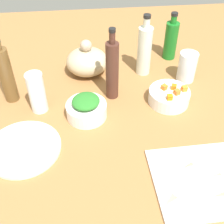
{
  "coord_description": "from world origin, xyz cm",
  "views": [
    {
      "loc": [
        -7.51,
        -72.19,
        73.73
      ],
      "look_at": [
        0.0,
        0.0,
        8.0
      ],
      "focal_mm": 47.56,
      "sensor_mm": 36.0,
      "label": 1
    }
  ],
  "objects_px": {
    "bowl_carrots": "(169,96)",
    "bottle_1": "(144,50)",
    "bottle_3": "(6,75)",
    "bottle_2": "(112,70)",
    "drinking_glass_1": "(187,67)",
    "bottle_0": "(171,40)",
    "bowl_greens": "(87,110)",
    "drinking_glass_0": "(37,93)",
    "cutting_board": "(205,180)",
    "plate_tofu": "(24,148)",
    "teapot": "(87,61)"
  },
  "relations": [
    {
      "from": "bowl_carrots",
      "to": "bottle_1",
      "type": "bearing_deg",
      "value": 106.44
    },
    {
      "from": "bottle_3",
      "to": "bowl_carrots",
      "type": "bearing_deg",
      "value": -7.75
    },
    {
      "from": "bottle_2",
      "to": "drinking_glass_1",
      "type": "xyz_separation_m",
      "value": [
        0.3,
        0.07,
        -0.06
      ]
    },
    {
      "from": "bottle_3",
      "to": "bottle_0",
      "type": "bearing_deg",
      "value": 19.16
    },
    {
      "from": "bowl_greens",
      "to": "drinking_glass_0",
      "type": "relative_size",
      "value": 0.93
    },
    {
      "from": "cutting_board",
      "to": "drinking_glass_0",
      "type": "height_order",
      "value": "drinking_glass_0"
    },
    {
      "from": "bottle_0",
      "to": "bottle_3",
      "type": "distance_m",
      "value": 0.69
    },
    {
      "from": "plate_tofu",
      "to": "bottle_0",
      "type": "height_order",
      "value": "bottle_0"
    },
    {
      "from": "cutting_board",
      "to": "bottle_2",
      "type": "bearing_deg",
      "value": 118.47
    },
    {
      "from": "cutting_board",
      "to": "teapot",
      "type": "xyz_separation_m",
      "value": [
        -0.31,
        0.57,
        0.05
      ]
    },
    {
      "from": "cutting_board",
      "to": "bottle_0",
      "type": "relative_size",
      "value": 1.43
    },
    {
      "from": "cutting_board",
      "to": "bottle_2",
      "type": "distance_m",
      "value": 0.48
    },
    {
      "from": "plate_tofu",
      "to": "bottle_1",
      "type": "xyz_separation_m",
      "value": [
        0.44,
        0.38,
        0.1
      ]
    },
    {
      "from": "bowl_carrots",
      "to": "drinking_glass_0",
      "type": "bearing_deg",
      "value": 179.03
    },
    {
      "from": "bottle_2",
      "to": "bottle_1",
      "type": "bearing_deg",
      "value": 44.84
    },
    {
      "from": "bowl_carrots",
      "to": "bottle_0",
      "type": "relative_size",
      "value": 0.72
    },
    {
      "from": "bowl_greens",
      "to": "bowl_carrots",
      "type": "relative_size",
      "value": 0.94
    },
    {
      "from": "bottle_3",
      "to": "drinking_glass_1",
      "type": "height_order",
      "value": "bottle_3"
    },
    {
      "from": "bowl_carrots",
      "to": "bottle_0",
      "type": "bearing_deg",
      "value": 75.86
    },
    {
      "from": "cutting_board",
      "to": "bowl_carrots",
      "type": "distance_m",
      "value": 0.35
    },
    {
      "from": "teapot",
      "to": "drinking_glass_1",
      "type": "xyz_separation_m",
      "value": [
        0.39,
        -0.09,
        0.0
      ]
    },
    {
      "from": "bottle_2",
      "to": "cutting_board",
      "type": "bearing_deg",
      "value": -61.53
    },
    {
      "from": "teapot",
      "to": "drinking_glass_0",
      "type": "bearing_deg",
      "value": -130.35
    },
    {
      "from": "drinking_glass_0",
      "to": "bottle_1",
      "type": "bearing_deg",
      "value": 25.27
    },
    {
      "from": "bowl_greens",
      "to": "bottle_1",
      "type": "bearing_deg",
      "value": 45.34
    },
    {
      "from": "plate_tofu",
      "to": "bottle_3",
      "type": "distance_m",
      "value": 0.29
    },
    {
      "from": "teapot",
      "to": "bottle_3",
      "type": "bearing_deg",
      "value": -153.67
    },
    {
      "from": "cutting_board",
      "to": "bowl_carrots",
      "type": "height_order",
      "value": "bowl_carrots"
    },
    {
      "from": "plate_tofu",
      "to": "bowl_greens",
      "type": "xyz_separation_m",
      "value": [
        0.2,
        0.13,
        0.02
      ]
    },
    {
      "from": "drinking_glass_1",
      "to": "plate_tofu",
      "type": "bearing_deg",
      "value": -152.74
    },
    {
      "from": "cutting_board",
      "to": "teapot",
      "type": "relative_size",
      "value": 1.61
    },
    {
      "from": "teapot",
      "to": "drinking_glass_1",
      "type": "distance_m",
      "value": 0.4
    },
    {
      "from": "drinking_glass_0",
      "to": "cutting_board",
      "type": "bearing_deg",
      "value": -36.38
    },
    {
      "from": "bottle_1",
      "to": "drinking_glass_0",
      "type": "xyz_separation_m",
      "value": [
        -0.41,
        -0.19,
        -0.03
      ]
    },
    {
      "from": "cutting_board",
      "to": "bowl_greens",
      "type": "bearing_deg",
      "value": 136.47
    },
    {
      "from": "teapot",
      "to": "bottle_1",
      "type": "xyz_separation_m",
      "value": [
        0.23,
        -0.02,
        0.05
      ]
    },
    {
      "from": "bowl_carrots",
      "to": "bottle_1",
      "type": "distance_m",
      "value": 0.22
    },
    {
      "from": "bottle_3",
      "to": "drinking_glass_0",
      "type": "distance_m",
      "value": 0.13
    },
    {
      "from": "bottle_2",
      "to": "bottle_3",
      "type": "bearing_deg",
      "value": 176.96
    },
    {
      "from": "plate_tofu",
      "to": "drinking_glass_0",
      "type": "height_order",
      "value": "drinking_glass_0"
    },
    {
      "from": "bottle_3",
      "to": "drinking_glass_1",
      "type": "distance_m",
      "value": 0.68
    },
    {
      "from": "bottle_2",
      "to": "bowl_carrots",
      "type": "bearing_deg",
      "value": -16.09
    },
    {
      "from": "bottle_2",
      "to": "drinking_glass_1",
      "type": "distance_m",
      "value": 0.32
    },
    {
      "from": "bowl_carrots",
      "to": "teapot",
      "type": "height_order",
      "value": "teapot"
    },
    {
      "from": "cutting_board",
      "to": "bottle_0",
      "type": "distance_m",
      "value": 0.66
    },
    {
      "from": "teapot",
      "to": "bottle_2",
      "type": "bearing_deg",
      "value": -62.26
    },
    {
      "from": "teapot",
      "to": "bottle_1",
      "type": "relative_size",
      "value": 0.73
    },
    {
      "from": "teapot",
      "to": "bottle_1",
      "type": "height_order",
      "value": "bottle_1"
    },
    {
      "from": "drinking_glass_0",
      "to": "drinking_glass_1",
      "type": "bearing_deg",
      "value": 12.38
    },
    {
      "from": "drinking_glass_1",
      "to": "bottle_2",
      "type": "bearing_deg",
      "value": -166.22
    }
  ]
}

